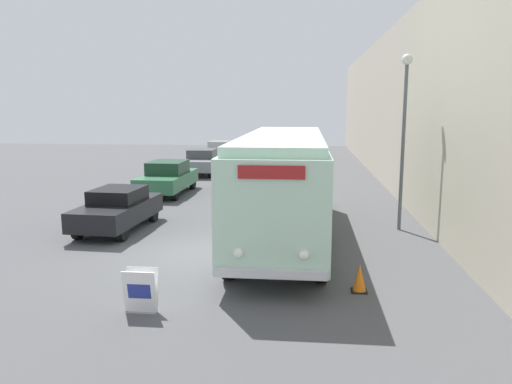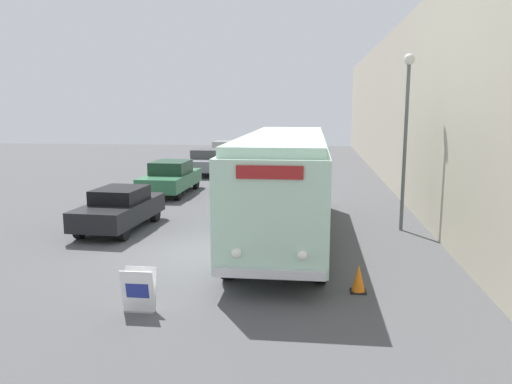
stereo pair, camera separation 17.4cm
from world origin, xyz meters
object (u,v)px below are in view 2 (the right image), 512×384
vintage_bus (285,179)px  parked_car_far (206,161)px  parked_car_mid (171,177)px  sign_board (139,291)px  streetlamp (406,116)px  traffic_cone (359,279)px  parked_car_distant (224,151)px  parked_car_near (120,208)px

vintage_bus → parked_car_far: size_ratio=2.47×
parked_car_mid → parked_car_far: (0.19, 7.14, 0.00)m
parked_car_far → sign_board: bearing=-82.6°
streetlamp → traffic_cone: 7.27m
parked_car_far → parked_car_mid: bearing=-92.7°
sign_board → streetlamp: size_ratio=0.16×
vintage_bus → traffic_cone: vintage_bus is taller
parked_car_mid → sign_board: bearing=-75.2°
streetlamp → parked_car_distant: bearing=115.3°
parked_car_distant → vintage_bus: bearing=-75.0°
streetlamp → parked_car_distant: size_ratio=1.29×
sign_board → streetlamp: streetlamp is taller
vintage_bus → parked_car_near: (-5.66, 0.40, -1.16)m
sign_board → parked_car_far: parked_car_far is taller
sign_board → parked_car_far: 21.17m
streetlamp → parked_car_near: 10.12m
sign_board → parked_car_near: size_ratio=0.22×
sign_board → parked_car_mid: bearing=103.5°
parked_car_mid → traffic_cone: (7.90, -12.18, -0.48)m
traffic_cone → parked_car_far: bearing=111.8°
streetlamp → parked_car_mid: size_ratio=1.26×
vintage_bus → parked_car_near: 5.79m
vintage_bus → traffic_cone: bearing=-67.1°
parked_car_mid → parked_car_distant: (-0.03, 14.76, -0.01)m
parked_car_near → parked_car_distant: (-0.30, 21.88, 0.05)m
parked_car_near → parked_car_far: 14.26m
parked_car_far → parked_car_distant: 7.63m
sign_board → parked_car_mid: 14.19m
vintage_bus → traffic_cone: 5.29m
sign_board → parked_car_distant: bearing=96.7°
sign_board → traffic_cone: size_ratio=1.41×
parked_car_near → parked_car_distant: 21.89m
parked_car_near → streetlamp: bearing=9.3°
vintage_bus → parked_car_far: 15.79m
parked_car_far → traffic_cone: 20.80m
streetlamp → parked_car_mid: bearing=148.1°
sign_board → parked_car_distant: size_ratio=0.20×
sign_board → parked_car_far: size_ratio=0.20×
parked_car_near → parked_car_far: (-0.08, 14.26, 0.06)m
parked_car_distant → streetlamp: bearing=-64.7°
parked_car_far → parked_car_near: bearing=-90.8°
sign_board → vintage_bus: bearing=67.4°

